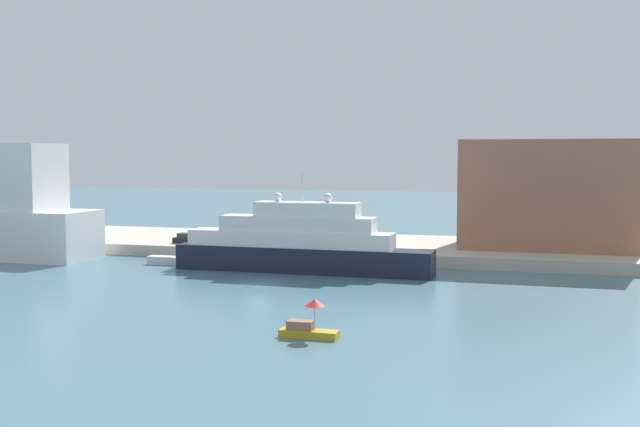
{
  "coord_description": "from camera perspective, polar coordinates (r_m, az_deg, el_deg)",
  "views": [
    {
      "loc": [
        27.97,
        -71.66,
        13.01
      ],
      "look_at": [
        4.72,
        6.0,
        6.82
      ],
      "focal_mm": 43.13,
      "sensor_mm": 36.0,
      "label": 1
    }
  ],
  "objects": [
    {
      "name": "small_motorboat",
      "position": [
        55.33,
        -0.87,
        -8.28
      ],
      "size": [
        4.25,
        1.49,
        2.82
      ],
      "color": "#B7991E",
      "rests_on": "ground"
    },
    {
      "name": "ground",
      "position": [
        78.02,
        -4.61,
        -5.25
      ],
      "size": [
        400.0,
        400.0,
        0.0
      ],
      "primitive_type": "plane",
      "color": "slate"
    },
    {
      "name": "large_yacht",
      "position": [
        85.45,
        -1.56,
        -2.31
      ],
      "size": [
        29.17,
        3.97,
        11.25
      ],
      "color": "black",
      "rests_on": "ground"
    },
    {
      "name": "parked_car",
      "position": [
        102.66,
        -9.71,
        -1.87
      ],
      "size": [
        4.13,
        1.66,
        1.33
      ],
      "color": "black",
      "rests_on": "quay_dock"
    },
    {
      "name": "person_figure",
      "position": [
        99.87,
        -7.17,
        -1.86
      ],
      "size": [
        0.36,
        0.36,
        1.81
      ],
      "color": "maroon",
      "rests_on": "quay_dock"
    },
    {
      "name": "harbor_building",
      "position": [
        101.3,
        16.52,
        1.43
      ],
      "size": [
        21.06,
        14.05,
        13.48
      ],
      "primitive_type": "cube",
      "color": "#9E664C",
      "rests_on": "quay_dock"
    },
    {
      "name": "work_barge",
      "position": [
        93.22,
        -11.09,
        -3.44
      ],
      "size": [
        5.27,
        1.53,
        0.97
      ],
      "primitive_type": "cube",
      "color": "silver",
      "rests_on": "ground"
    },
    {
      "name": "mooring_bollard",
      "position": [
        92.49,
        3.11,
        -2.63
      ],
      "size": [
        0.43,
        0.43,
        0.69
      ],
      "primitive_type": "cylinder",
      "color": "black",
      "rests_on": "quay_dock"
    },
    {
      "name": "quay_dock",
      "position": [
        103.62,
        0.89,
        -2.46
      ],
      "size": [
        110.0,
        22.69,
        1.4
      ],
      "primitive_type": "cube",
      "color": "#B7AD99",
      "rests_on": "ground"
    }
  ]
}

